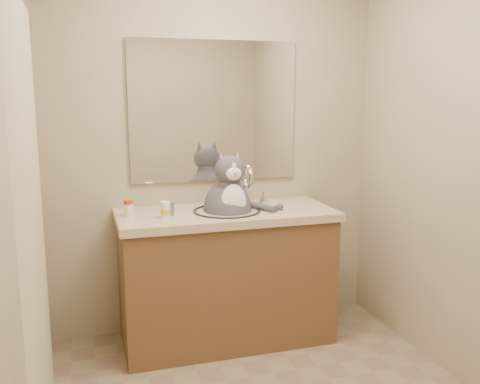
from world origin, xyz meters
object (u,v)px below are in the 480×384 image
pill_bottle_redcap (129,208)px  pill_bottle_orange (165,210)px  grey_canister (170,209)px  cat (229,206)px

pill_bottle_redcap → pill_bottle_orange: same height
pill_bottle_redcap → grey_canister: bearing=-8.0°
cat → pill_bottle_redcap: 0.61m
cat → grey_canister: bearing=178.5°
pill_bottle_redcap → grey_canister: pill_bottle_redcap is taller
cat → pill_bottle_redcap: cat is taller
pill_bottle_orange → grey_canister: bearing=60.3°
pill_bottle_redcap → pill_bottle_orange: bearing=-27.3°
cat → pill_bottle_redcap: (-0.60, 0.02, 0.02)m
pill_bottle_orange → cat: bearing=11.3°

